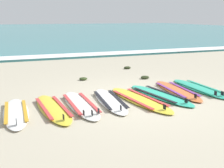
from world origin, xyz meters
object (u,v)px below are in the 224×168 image
Objects in this scene: surfboard_4 at (139,99)px; surfboard_6 at (177,90)px; surfboard_3 at (110,100)px; surfboard_5 at (160,95)px; surfboard_0 at (16,113)px; surfboard_7 at (199,88)px; surfboard_2 at (81,104)px; surfboard_1 at (53,108)px.

surfboard_6 is (1.35, 0.41, 0.00)m from surfboard_4.
surfboard_3 and surfboard_5 have the same top height.
surfboard_3 is (2.19, 0.13, -0.00)m from surfboard_0.
surfboard_7 is (1.40, 0.23, 0.00)m from surfboard_5.
surfboard_2 and surfboard_6 have the same top height.
surfboard_6 is at bearing 16.95° from surfboard_4.
surfboard_5 is at bearing 2.20° from surfboard_0.
surfboard_1 is 4.21m from surfboard_7.
surfboard_5 is at bearing 13.98° from surfboard_4.
surfboard_1 is 0.99× the size of surfboard_2.
surfboard_3 is 0.95× the size of surfboard_7.
surfboard_7 is at bearing 10.94° from surfboard_4.
surfboard_4 is at bearing -1.18° from surfboard_1.
surfboard_6 is at bearing 6.92° from surfboard_3.
surfboard_7 is at bearing -0.86° from surfboard_6.
surfboard_0 is 1.44m from surfboard_2.
surfboard_6 is at bearing 19.82° from surfboard_5.
surfboard_5 is at bearing -160.18° from surfboard_6.
surfboard_7 is (0.72, -0.01, 0.00)m from surfboard_6.
surfboard_2 is at bearing 6.05° from surfboard_1.
surfboard_2 is (1.44, 0.08, 0.00)m from surfboard_0.
surfboard_2 and surfboard_7 have the same top height.
surfboard_4 is at bearing -4.40° from surfboard_2.
surfboard_1 is at bearing -175.17° from surfboard_3.
surfboard_2 is 3.55m from surfboard_7.
surfboard_0 and surfboard_7 have the same top height.
surfboard_1 and surfboard_6 have the same top height.
surfboard_3 is at bearing 3.43° from surfboard_0.
surfboard_1 is at bearing -175.11° from surfboard_7.
surfboard_5 is at bearing -170.55° from surfboard_7.
surfboard_2 is at bearing -176.23° from surfboard_3.
surfboard_4 is at bearing -163.05° from surfboard_6.
surfboard_0 is at bearing -175.74° from surfboard_7.
surfboard_6 is (2.82, 0.30, -0.00)m from surfboard_2.
surfboard_0 and surfboard_6 have the same top height.
surfboard_3 is at bearing 167.22° from surfboard_4.
surfboard_0 is 0.82× the size of surfboard_4.
surfboard_2 is 2.14m from surfboard_5.
surfboard_6 is at bearing 6.08° from surfboard_1.
surfboard_5 is (3.58, 0.14, -0.00)m from surfboard_0.
surfboard_4 is 1.05× the size of surfboard_5.
surfboard_0 is 0.79m from surfboard_1.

